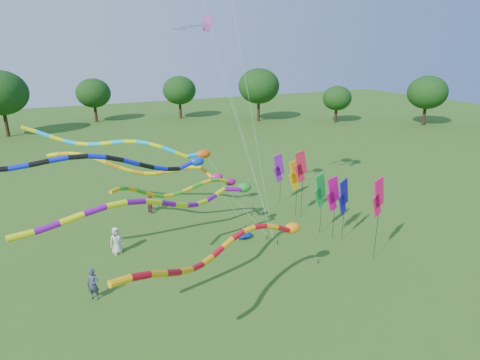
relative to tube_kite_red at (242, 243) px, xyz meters
name	(u,v)px	position (x,y,z in m)	size (l,w,h in m)	color
ground	(270,280)	(2.92, 2.31, -4.16)	(160.00, 160.00, 0.00)	#235416
tree_ring	(261,222)	(0.38, -1.12, 1.47)	(119.34, 119.33, 9.60)	#382314
tube_kite_red	(242,243)	(0.00, 0.00, 0.00)	(12.61, 5.95, 6.26)	black
tube_kite_orange	(156,169)	(-1.45, 9.86, 1.08)	(12.84, 5.44, 7.07)	black
tube_kite_purple	(183,200)	(-1.97, 2.46, 1.61)	(14.48, 6.41, 7.57)	black
tube_kite_blue	(120,163)	(-4.03, 7.61, 2.34)	(16.62, 2.27, 8.24)	black
tube_kite_cyan	(139,147)	(-1.72, 13.62, 1.75)	(15.06, 5.57, 8.06)	black
tube_kite_green	(194,186)	(0.00, 6.65, 0.67)	(10.93, 4.60, 6.62)	black
delta_kite_high_c	(206,23)	(2.51, 10.49, 10.03)	(5.17, 4.90, 14.98)	black
banner_pole_magenta_a	(333,194)	(9.24, 5.05, -0.78)	(1.16, 0.17, 4.64)	black
banner_pole_magenta_b	(378,198)	(9.70, 1.47, 0.13)	(1.15, 0.33, 5.56)	black
banner_pole_blue_b	(344,197)	(9.67, 4.48, -0.86)	(1.12, 0.46, 4.57)	black
banner_pole_violet	(279,168)	(9.37, 12.40, -1.02)	(1.16, 0.23, 4.40)	black
banner_pole_orange	(295,175)	(9.11, 9.56, -0.76)	(1.16, 0.12, 4.66)	black
banner_pole_red	(301,167)	(9.21, 8.98, 0.05)	(1.16, 0.12, 5.48)	black
banner_pole_green	(320,191)	(8.98, 6.14, -0.86)	(1.15, 0.32, 4.56)	black
blue_nylon_heap	(247,236)	(4.02, 7.54, -3.94)	(1.31, 1.50, 0.50)	#0B2595
person_a	(116,241)	(-4.48, 9.34, -3.24)	(0.90, 0.59, 1.84)	silver
person_b	(93,284)	(-6.41, 4.78, -3.26)	(0.65, 0.43, 1.79)	#383B4F
person_c	(150,202)	(-0.87, 15.23, -3.27)	(0.87, 0.67, 1.78)	#8A3243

